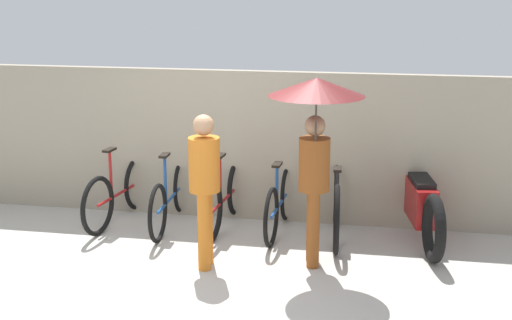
% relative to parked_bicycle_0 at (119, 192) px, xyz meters
% --- Properties ---
extents(ground_plane, '(30.00, 30.00, 0.00)m').
position_rel_parked_bicycle_0_xyz_m(ground_plane, '(1.33, -1.68, -0.37)').
color(ground_plane, '#B7B2A8').
extents(back_wall, '(11.62, 0.12, 1.85)m').
position_rel_parked_bicycle_0_xyz_m(back_wall, '(1.33, 0.42, 0.56)').
color(back_wall, gray).
rests_on(back_wall, ground).
extents(parked_bicycle_0, '(0.44, 1.72, 1.03)m').
position_rel_parked_bicycle_0_xyz_m(parked_bicycle_0, '(0.00, 0.00, 0.00)').
color(parked_bicycle_0, black).
rests_on(parked_bicycle_0, ground).
extents(parked_bicycle_1, '(0.44, 1.78, 0.97)m').
position_rel_parked_bicycle_0_xyz_m(parked_bicycle_1, '(0.67, -0.04, -0.01)').
color(parked_bicycle_1, black).
rests_on(parked_bicycle_1, ground).
extents(parked_bicycle_2, '(0.44, 1.76, 0.98)m').
position_rel_parked_bicycle_0_xyz_m(parked_bicycle_2, '(1.33, 0.01, 0.00)').
color(parked_bicycle_2, black).
rests_on(parked_bicycle_2, ground).
extents(parked_bicycle_3, '(0.44, 1.64, 0.99)m').
position_rel_parked_bicycle_0_xyz_m(parked_bicycle_3, '(2.00, -0.02, -0.01)').
color(parked_bicycle_3, black).
rests_on(parked_bicycle_3, ground).
extents(parked_bicycle_4, '(0.44, 1.81, 1.09)m').
position_rel_parked_bicycle_0_xyz_m(parked_bicycle_4, '(2.67, -0.04, 0.03)').
color(parked_bicycle_4, black).
rests_on(parked_bicycle_4, ground).
extents(pedestrian_leading, '(0.32, 0.32, 1.62)m').
position_rel_parked_bicycle_0_xyz_m(pedestrian_leading, '(1.40, -1.19, 0.57)').
color(pedestrian_leading, '#C66B1E').
rests_on(pedestrian_leading, ground).
extents(pedestrian_center, '(0.95, 0.95, 2.00)m').
position_rel_parked_bicycle_0_xyz_m(pedestrian_center, '(2.50, -1.01, 1.18)').
color(pedestrian_center, brown).
rests_on(pedestrian_center, ground).
extents(motorcycle, '(0.64, 2.09, 0.94)m').
position_rel_parked_bicycle_0_xyz_m(motorcycle, '(3.62, 0.06, 0.04)').
color(motorcycle, black).
rests_on(motorcycle, ground).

